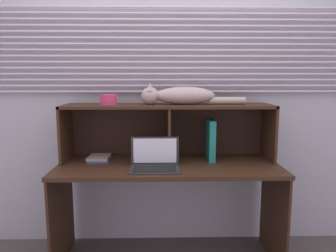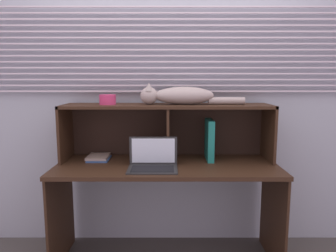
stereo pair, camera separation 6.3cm
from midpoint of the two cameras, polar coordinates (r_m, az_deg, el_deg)
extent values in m
cube|color=#ACB2BB|center=(2.67, 0.70, 5.24)|extent=(4.40, 0.04, 2.50)
cube|color=silver|center=(2.62, 0.71, 6.28)|extent=(3.12, 0.02, 0.01)
cube|color=silver|center=(2.61, 0.71, 7.32)|extent=(3.12, 0.02, 0.01)
cube|color=silver|center=(2.61, 0.71, 8.36)|extent=(3.12, 0.02, 0.01)
cube|color=silver|center=(2.61, 0.72, 9.40)|extent=(3.12, 0.02, 0.01)
cube|color=silver|center=(2.61, 0.72, 10.44)|extent=(3.12, 0.02, 0.01)
cube|color=silver|center=(2.62, 0.72, 11.48)|extent=(3.12, 0.02, 0.01)
cube|color=silver|center=(2.62, 0.72, 12.52)|extent=(3.12, 0.02, 0.01)
cube|color=silver|center=(2.62, 0.72, 13.55)|extent=(3.12, 0.02, 0.01)
cube|color=silver|center=(2.63, 0.73, 14.58)|extent=(3.12, 0.02, 0.01)
cube|color=silver|center=(2.63, 0.73, 15.61)|extent=(3.12, 0.02, 0.01)
cube|color=silver|center=(2.64, 0.73, 16.63)|extent=(3.12, 0.02, 0.01)
cube|color=silver|center=(2.65, 0.73, 17.65)|extent=(3.12, 0.02, 0.01)
cube|color=silver|center=(2.65, 0.73, 18.66)|extent=(3.12, 0.02, 0.01)
cube|color=silver|center=(2.66, 0.74, 19.66)|extent=(3.12, 0.02, 0.01)
cube|color=silver|center=(2.67, 0.74, 20.66)|extent=(3.12, 0.02, 0.01)
cube|color=#362114|center=(2.39, 0.75, -7.20)|extent=(1.65, 0.64, 0.03)
cube|color=#362114|center=(2.64, -17.87, -14.90)|extent=(0.02, 0.58, 0.74)
cube|color=#362114|center=(2.66, 19.23, -14.84)|extent=(0.02, 0.58, 0.74)
cube|color=#362114|center=(2.45, 0.74, 3.63)|extent=(1.61, 0.35, 0.02)
cube|color=#362114|center=(2.59, -17.10, -1.09)|extent=(0.02, 0.35, 0.44)
cube|color=#362114|center=(2.60, 18.47, -1.10)|extent=(0.02, 0.35, 0.44)
cube|color=#362114|center=(2.47, 0.91, -1.40)|extent=(0.02, 0.33, 0.41)
cube|color=#301F17|center=(2.64, 0.70, -0.52)|extent=(1.61, 0.01, 0.44)
ellipsoid|color=#B3A19A|center=(2.45, 3.83, 5.47)|extent=(0.46, 0.16, 0.14)
sphere|color=#B3A19A|center=(2.44, -2.51, 5.46)|extent=(0.13, 0.13, 0.13)
cone|color=#B1A49B|center=(2.41, -2.56, 7.01)|extent=(0.06, 0.06, 0.06)
cone|color=#B6A69E|center=(2.47, -2.48, 7.05)|extent=(0.06, 0.06, 0.06)
cylinder|color=#B3A19A|center=(2.49, 11.36, 4.46)|extent=(0.28, 0.06, 0.06)
cube|color=#292929|center=(2.24, -1.78, -7.77)|extent=(0.35, 0.24, 0.01)
cube|color=#292929|center=(2.32, -1.69, -4.43)|extent=(0.35, 0.01, 0.20)
cube|color=white|center=(2.32, -1.70, -4.45)|extent=(0.31, 0.00, 0.18)
cube|color=black|center=(2.23, -1.79, -7.69)|extent=(0.30, 0.17, 0.00)
cube|color=#1C7C6D|center=(2.51, 8.36, -2.46)|extent=(0.05, 0.24, 0.32)
cube|color=#2F4C7E|center=(2.56, -11.39, -5.81)|extent=(0.16, 0.21, 0.01)
cube|color=tan|center=(2.57, -11.55, -5.40)|extent=(0.16, 0.21, 0.02)
cylinder|color=#D7396B|center=(2.48, -9.89, 4.70)|extent=(0.13, 0.13, 0.08)
camera|label=1|loc=(0.03, -89.26, 0.11)|focal=33.89mm
camera|label=2|loc=(0.03, 90.74, -0.11)|focal=33.89mm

